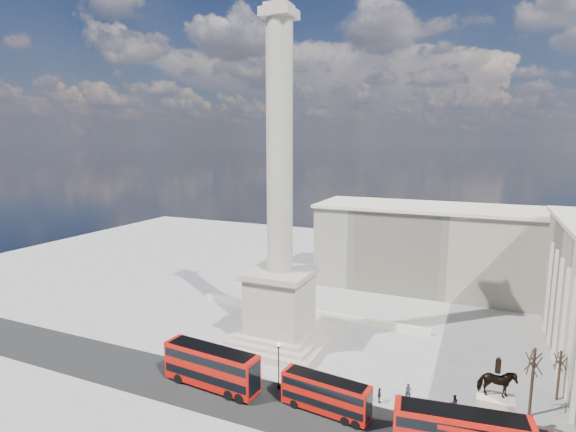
# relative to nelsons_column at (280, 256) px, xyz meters

# --- Properties ---
(ground) EXTENTS (180.00, 180.00, 0.00)m
(ground) POSITION_rel_nelsons_column_xyz_m (0.00, -5.00, -12.92)
(ground) COLOR #A19E98
(ground) RESTS_ON ground
(asphalt_road) EXTENTS (120.00, 9.00, 0.01)m
(asphalt_road) POSITION_rel_nelsons_column_xyz_m (5.00, -15.00, -12.91)
(asphalt_road) COLOR black
(asphalt_road) RESTS_ON ground
(nelsons_column) EXTENTS (14.00, 14.00, 49.85)m
(nelsons_column) POSITION_rel_nelsons_column_xyz_m (0.00, 0.00, 0.00)
(nelsons_column) COLOR #B2A594
(nelsons_column) RESTS_ON ground
(balustrade_wall) EXTENTS (40.00, 0.60, 1.10)m
(balustrade_wall) POSITION_rel_nelsons_column_xyz_m (0.00, 11.00, -12.37)
(balustrade_wall) COLOR beige
(balustrade_wall) RESTS_ON ground
(building_northeast) EXTENTS (51.00, 17.00, 16.60)m
(building_northeast) POSITION_rel_nelsons_column_xyz_m (20.00, 35.00, -4.59)
(building_northeast) COLOR #BFBA9C
(building_northeast) RESTS_ON ground
(red_bus_a) EXTENTS (12.37, 3.80, 4.94)m
(red_bus_a) POSITION_rel_nelsons_column_xyz_m (-2.19, -14.50, -10.33)
(red_bus_a) COLOR #B81109
(red_bus_a) RESTS_ON ground
(red_bus_b) EXTENTS (10.02, 3.36, 3.99)m
(red_bus_b) POSITION_rel_nelsons_column_xyz_m (11.84, -13.86, -10.83)
(red_bus_b) COLOR #B81109
(red_bus_b) RESTS_ON ground
(victorian_lamp) EXTENTS (0.50, 0.50, 5.83)m
(victorian_lamp) POSITION_rel_nelsons_column_xyz_m (5.20, -11.64, -9.48)
(victorian_lamp) COLOR black
(victorian_lamp) RESTS_ON ground
(equestrian_statue) EXTENTS (4.22, 3.17, 8.74)m
(equestrian_statue) POSITION_rel_nelsons_column_xyz_m (28.25, -11.74, -9.86)
(equestrian_statue) COLOR beige
(equestrian_statue) RESTS_ON ground
(bare_tree_near) EXTENTS (1.83, 1.83, 8.01)m
(bare_tree_near) POSITION_rel_nelsons_column_xyz_m (31.88, -5.62, -6.60)
(bare_tree_near) COLOR #332319
(bare_tree_near) RESTS_ON ground
(bare_tree_mid) EXTENTS (1.63, 1.63, 6.18)m
(bare_tree_mid) POSITION_rel_nelsons_column_xyz_m (34.97, -0.97, -8.05)
(bare_tree_mid) COLOR #332319
(bare_tree_mid) RESTS_ON ground
(bare_tree_far) EXTENTS (1.62, 1.62, 6.60)m
(bare_tree_far) POSITION_rel_nelsons_column_xyz_m (37.86, 9.13, -7.71)
(bare_tree_far) COLOR #332319
(bare_tree_far) RESTS_ON ground
(pedestrian_walking) EXTENTS (0.76, 0.56, 1.91)m
(pedestrian_walking) POSITION_rel_nelsons_column_xyz_m (19.56, -7.76, -11.96)
(pedestrian_walking) COLOR black
(pedestrian_walking) RESTS_ON ground
(pedestrian_standing) EXTENTS (1.09, 0.95, 1.91)m
(pedestrian_standing) POSITION_rel_nelsons_column_xyz_m (24.45, -8.02, -11.96)
(pedestrian_standing) COLOR black
(pedestrian_standing) RESTS_ON ground
(pedestrian_crossing) EXTENTS (0.77, 1.12, 1.77)m
(pedestrian_crossing) POSITION_rel_nelsons_column_xyz_m (16.71, -9.68, -12.03)
(pedestrian_crossing) COLOR black
(pedestrian_crossing) RESTS_ON ground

